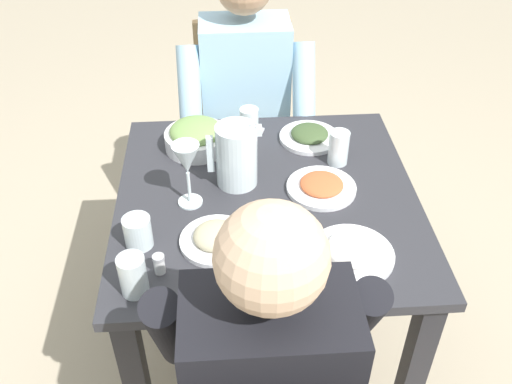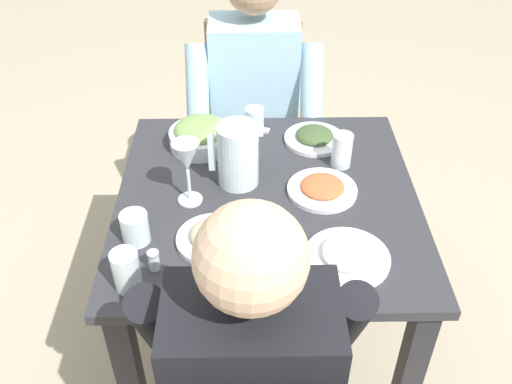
{
  "view_description": "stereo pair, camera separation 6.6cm",
  "coord_description": "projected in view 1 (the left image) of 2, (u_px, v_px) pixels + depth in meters",
  "views": [
    {
      "loc": [
        0.12,
        1.27,
        1.74
      ],
      "look_at": [
        0.03,
        0.0,
        0.72
      ],
      "focal_mm": 39.99,
      "sensor_mm": 36.0,
      "label": 1
    },
    {
      "loc": [
        0.05,
        1.27,
        1.74
      ],
      "look_at": [
        0.03,
        0.0,
        0.72
      ],
      "focal_mm": 39.99,
      "sensor_mm": 36.0,
      "label": 2
    }
  ],
  "objects": [
    {
      "name": "water_glass_center",
      "position": [
        339.0,
        148.0,
        1.74
      ],
      "size": [
        0.06,
        0.06,
        0.11
      ],
      "primitive_type": "cylinder",
      "color": "silver",
      "rests_on": "dining_table"
    },
    {
      "name": "fork_near",
      "position": [
        239.0,
        127.0,
        1.92
      ],
      "size": [
        0.17,
        0.08,
        0.01
      ],
      "primitive_type": "cube",
      "rotation": [
        0.0,
        0.0,
        -0.32
      ],
      "color": "silver",
      "rests_on": "dining_table"
    },
    {
      "name": "water_glass_near_left",
      "position": [
        249.0,
        121.0,
        1.88
      ],
      "size": [
        0.06,
        0.06,
        0.09
      ],
      "primitive_type": "cylinder",
      "color": "silver",
      "rests_on": "dining_table"
    },
    {
      "name": "water_glass_near_right",
      "position": [
        133.0,
        275.0,
        1.33
      ],
      "size": [
        0.07,
        0.07,
        0.11
      ],
      "primitive_type": "cylinder",
      "color": "silver",
      "rests_on": "dining_table"
    },
    {
      "name": "plate_yoghurt",
      "position": [
        352.0,
        252.0,
        1.44
      ],
      "size": [
        0.22,
        0.22,
        0.05
      ],
      "color": "white",
      "rests_on": "dining_table"
    },
    {
      "name": "knife_near",
      "position": [
        217.0,
        130.0,
        1.91
      ],
      "size": [
        0.18,
        0.06,
        0.01
      ],
      "primitive_type": "cube",
      "rotation": [
        0.0,
        0.0,
        0.22
      ],
      "color": "silver",
      "rests_on": "dining_table"
    },
    {
      "name": "salad_bowl",
      "position": [
        196.0,
        136.0,
        1.81
      ],
      "size": [
        0.2,
        0.2,
        0.09
      ],
      "color": "white",
      "rests_on": "dining_table"
    },
    {
      "name": "plate_dolmas",
      "position": [
        309.0,
        135.0,
        1.86
      ],
      "size": [
        0.2,
        0.2,
        0.04
      ],
      "color": "white",
      "rests_on": "dining_table"
    },
    {
      "name": "ground_plane",
      "position": [
        265.0,
        345.0,
        2.08
      ],
      "size": [
        8.0,
        8.0,
        0.0
      ],
      "primitive_type": "plane",
      "color": "tan"
    },
    {
      "name": "water_pitcher",
      "position": [
        236.0,
        155.0,
        1.63
      ],
      "size": [
        0.16,
        0.12,
        0.19
      ],
      "color": "silver",
      "rests_on": "dining_table"
    },
    {
      "name": "plate_rice_curry",
      "position": [
        321.0,
        186.0,
        1.65
      ],
      "size": [
        0.2,
        0.2,
        0.04
      ],
      "color": "white",
      "rests_on": "dining_table"
    },
    {
      "name": "diner_near",
      "position": [
        247.0,
        114.0,
        2.09
      ],
      "size": [
        0.48,
        0.53,
        1.19
      ],
      "color": "#9EC6E0",
      "rests_on": "ground_plane"
    },
    {
      "name": "water_glass_far_right",
      "position": [
        138.0,
        232.0,
        1.46
      ],
      "size": [
        0.07,
        0.07,
        0.09
      ],
      "primitive_type": "cylinder",
      "color": "silver",
      "rests_on": "dining_table"
    },
    {
      "name": "plate_beans",
      "position": [
        216.0,
        238.0,
        1.48
      ],
      "size": [
        0.19,
        0.19,
        0.05
      ],
      "color": "white",
      "rests_on": "dining_table"
    },
    {
      "name": "dining_table",
      "position": [
        267.0,
        227.0,
        1.72
      ],
      "size": [
        0.86,
        0.86,
        0.7
      ],
      "color": "#2D2D33",
      "rests_on": "ground_plane"
    },
    {
      "name": "wine_glass",
      "position": [
        187.0,
        162.0,
        1.53
      ],
      "size": [
        0.08,
        0.08,
        0.2
      ],
      "color": "silver",
      "rests_on": "dining_table"
    },
    {
      "name": "chair_near",
      "position": [
        244.0,
        120.0,
        2.34
      ],
      "size": [
        0.4,
        0.4,
        0.89
      ],
      "color": "tan",
      "rests_on": "ground_plane"
    },
    {
      "name": "salt_shaker",
      "position": [
        159.0,
        264.0,
        1.39
      ],
      "size": [
        0.03,
        0.03,
        0.05
      ],
      "color": "white",
      "rests_on": "dining_table"
    },
    {
      "name": "diner_far",
      "position": [
        264.0,
        369.0,
        1.25
      ],
      "size": [
        0.48,
        0.53,
        1.19
      ],
      "color": "black",
      "rests_on": "ground_plane"
    }
  ]
}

